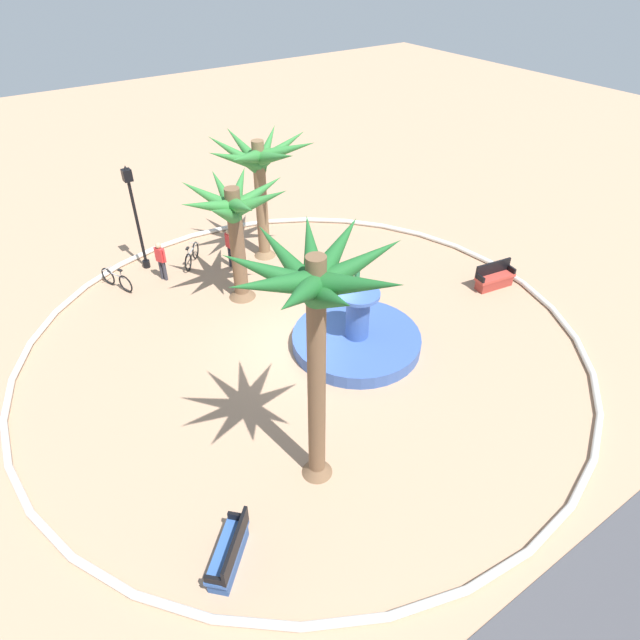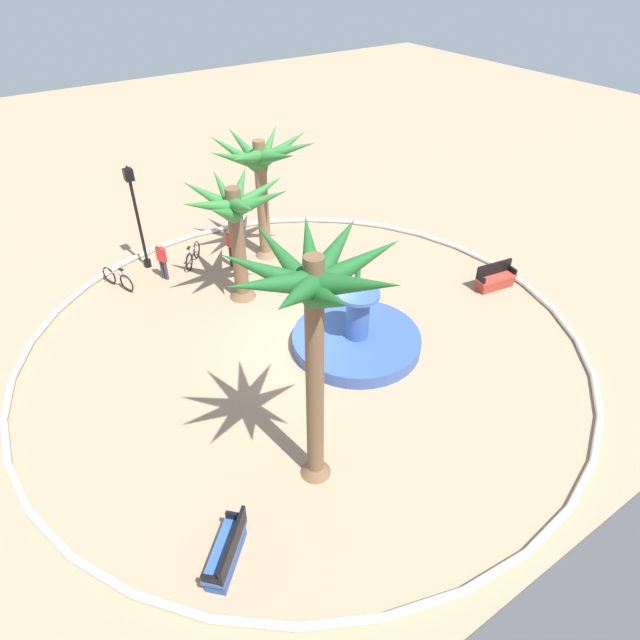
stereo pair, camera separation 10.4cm
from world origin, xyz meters
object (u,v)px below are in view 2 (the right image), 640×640
(palm_tree_mid_plaza, at_px, (260,166))
(palm_tree_near_fountain, at_px, (235,215))
(bicycle_by_lamppost, at_px, (193,255))
(bench_west, at_px, (495,280))
(lamppost, at_px, (136,210))
(person_pedestrian_stroll, at_px, (358,274))
(bench_east, at_px, (227,553))
(person_cyclist_helmet, at_px, (162,259))
(fountain, at_px, (356,338))
(person_cyclist_photo, at_px, (231,246))
(bicycle_red_frame, at_px, (118,279))
(palm_tree_by_curb, at_px, (313,303))

(palm_tree_mid_plaza, bearing_deg, palm_tree_near_fountain, 44.29)
(palm_tree_mid_plaza, relative_size, bicycle_by_lamppost, 3.83)
(bench_west, bearing_deg, bicycle_by_lamppost, -42.77)
(lamppost, bearing_deg, person_pedestrian_stroll, 132.16)
(bench_east, distance_m, lamppost, 13.88)
(palm_tree_near_fountain, xyz_separation_m, person_pedestrian_stroll, (-3.63, 2.33, -2.42))
(palm_tree_near_fountain, distance_m, person_cyclist_helmet, 4.22)
(fountain, relative_size, person_cyclist_photo, 2.49)
(bicycle_red_frame, height_order, person_cyclist_photo, person_cyclist_photo)
(palm_tree_near_fountain, height_order, bicycle_by_lamppost, palm_tree_near_fountain)
(lamppost, distance_m, bicycle_red_frame, 2.73)
(person_cyclist_helmet, height_order, person_pedestrian_stroll, person_pedestrian_stroll)
(fountain, xyz_separation_m, bench_west, (-6.58, 0.13, 0.04))
(palm_tree_near_fountain, relative_size, person_cyclist_photo, 2.68)
(palm_tree_mid_plaza, xyz_separation_m, person_cyclist_helmet, (4.23, -0.62, -3.00))
(lamppost, distance_m, person_cyclist_photo, 3.83)
(bench_west, bearing_deg, person_cyclist_photo, -42.77)
(bench_west, bearing_deg, palm_tree_near_fountain, -30.56)
(palm_tree_by_curb, distance_m, person_cyclist_photo, 11.68)
(palm_tree_by_curb, distance_m, lamppost, 12.72)
(palm_tree_mid_plaza, bearing_deg, person_cyclist_photo, 1.92)
(bicycle_red_frame, xyz_separation_m, person_cyclist_photo, (-4.35, 1.06, 0.58))
(bicycle_red_frame, relative_size, bicycle_by_lamppost, 1.20)
(palm_tree_mid_plaza, relative_size, bench_east, 3.45)
(palm_tree_by_curb, distance_m, palm_tree_mid_plaza, 11.52)
(person_cyclist_photo, bearing_deg, person_cyclist_helmet, -14.32)
(palm_tree_by_curb, height_order, lamppost, palm_tree_by_curb)
(palm_tree_by_curb, bearing_deg, person_cyclist_helmet, -91.57)
(lamppost, bearing_deg, palm_tree_near_fountain, 118.19)
(bench_west, distance_m, person_cyclist_photo, 10.42)
(bicycle_red_frame, distance_m, bicycle_by_lamppost, 3.12)
(palm_tree_near_fountain, bearing_deg, bicycle_by_lamppost, -80.45)
(palm_tree_near_fountain, height_order, lamppost, palm_tree_near_fountain)
(palm_tree_by_curb, xyz_separation_m, lamppost, (-0.06, -12.41, -2.78))
(bench_east, xyz_separation_m, lamppost, (-2.99, -13.38, 2.16))
(bench_east, height_order, person_pedestrian_stroll, person_pedestrian_stroll)
(palm_tree_near_fountain, bearing_deg, fountain, 109.91)
(palm_tree_by_curb, bearing_deg, fountain, -138.78)
(palm_tree_near_fountain, bearing_deg, person_cyclist_helmet, -55.22)
(fountain, relative_size, bench_east, 2.86)
(bench_west, height_order, bicycle_by_lamppost, bench_west)
(fountain, height_order, lamppost, lamppost)
(bench_east, xyz_separation_m, bicycle_red_frame, (-1.53, -12.47, 0.04))
(palm_tree_near_fountain, xyz_separation_m, lamppost, (2.21, -4.13, -0.84))
(bench_west, distance_m, lamppost, 14.04)
(lamppost, bearing_deg, bicycle_red_frame, 32.03)
(bench_east, height_order, bench_west, same)
(bicycle_red_frame, bearing_deg, palm_tree_near_fountain, 138.79)
(lamppost, xyz_separation_m, bicycle_by_lamppost, (-1.66, 0.83, -2.12))
(lamppost, xyz_separation_m, bicycle_red_frame, (1.46, 0.91, -2.12))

